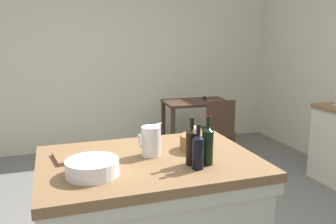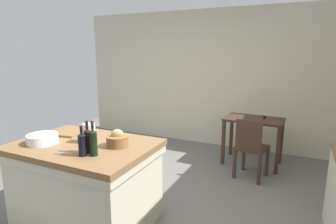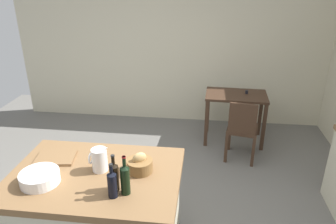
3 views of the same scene
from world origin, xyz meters
name	(u,v)px [view 3 (image 3 of 3)]	position (x,y,z in m)	size (l,w,h in m)	color
ground_plane	(146,214)	(0.00, 0.00, 0.00)	(6.76, 6.76, 0.00)	#66635E
wall_back	(172,46)	(0.00, 2.60, 1.30)	(5.32, 0.12, 2.60)	beige
island_table	(99,212)	(-0.31, -0.55, 0.48)	(1.43, 1.01, 0.89)	brown
writing_desk	(236,102)	(1.05, 1.85, 0.64)	(0.92, 0.60, 0.82)	#3D281C
wooden_chair	(242,129)	(1.10, 1.27, 0.49)	(0.47, 0.47, 0.90)	#3D281C
pitcher	(99,159)	(-0.28, -0.50, 0.99)	(0.17, 0.13, 0.24)	white
wash_bowl	(40,178)	(-0.70, -0.73, 0.94)	(0.31, 0.31, 0.09)	white
bread_basket	(140,165)	(0.06, -0.47, 0.95)	(0.22, 0.22, 0.18)	brown
cutting_board	(56,158)	(-0.73, -0.38, 0.90)	(0.34, 0.25, 0.02)	brown
wine_bottle_dark	(125,179)	(0.01, -0.78, 1.02)	(0.07, 0.07, 0.32)	black
wine_bottle_amber	(114,176)	(-0.08, -0.74, 1.01)	(0.07, 0.07, 0.31)	black
wine_bottle_green	(112,184)	(-0.07, -0.83, 1.00)	(0.07, 0.07, 0.28)	black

